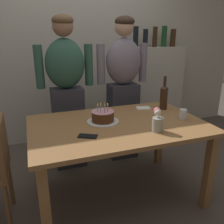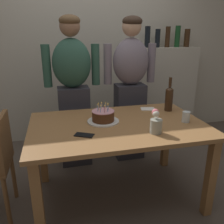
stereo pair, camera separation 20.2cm
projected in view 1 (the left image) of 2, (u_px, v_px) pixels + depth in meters
The scene contains 12 objects.
ground_plane at pixel (118, 195), 2.28m from camera, with size 10.00×10.00×0.00m, color #564C44.
back_wall at pixel (78, 47), 3.25m from camera, with size 5.20×0.10×2.60m, color beige.
dining_table at pixel (118, 134), 2.07m from camera, with size 1.50×0.96×0.74m.
birthday_cake at pixel (103, 117), 2.05m from camera, with size 0.28×0.28×0.17m.
water_glass_near at pixel (183, 114), 2.12m from camera, with size 0.07×0.07×0.09m, color silver.
wine_bottle at pixel (164, 96), 2.39m from camera, with size 0.08×0.08×0.34m.
cell_phone at pixel (88, 136), 1.78m from camera, with size 0.14×0.07×0.01m, color black.
napkin_stack at pixel (143, 108), 2.45m from camera, with size 0.14×0.10×0.01m, color white.
flower_vase at pixel (158, 121), 1.86m from camera, with size 0.09×0.10×0.19m.
person_man_bearded at pixel (67, 93), 2.54m from camera, with size 0.61×0.27×1.66m.
person_woman_cardigan at pixel (123, 88), 2.75m from camera, with size 0.61×0.27×1.66m.
shelf_cabinet at pixel (152, 90), 3.59m from camera, with size 0.88×0.30×1.58m.
Camera 1 is at (-0.69, -1.77, 1.48)m, focal length 37.75 mm.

